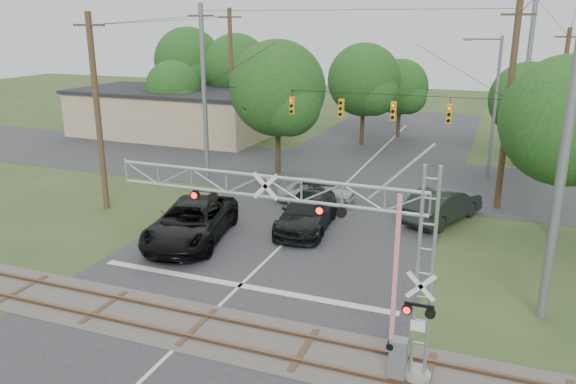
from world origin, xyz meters
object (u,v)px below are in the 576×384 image
at_px(crossing_gantry, 322,239).
at_px(traffic_signal_span, 356,102).
at_px(commercial_building, 172,113).
at_px(streetlight, 493,101).
at_px(sedan_silver, 316,190).
at_px(car_dark, 307,213).
at_px(pickup_black, 191,222).

height_order(crossing_gantry, traffic_signal_span, traffic_signal_span).
xyz_separation_m(commercial_building, streetlight, (28.31, -5.21, 3.14)).
bearing_deg(crossing_gantry, sedan_silver, 108.87).
bearing_deg(crossing_gantry, car_dark, 111.13).
height_order(crossing_gantry, sedan_silver, crossing_gantry).
distance_m(crossing_gantry, sedan_silver, 16.58).
distance_m(car_dark, sedan_silver, 4.29).
relative_size(pickup_black, streetlight, 0.74).
height_order(sedan_silver, streetlight, streetlight).
distance_m(traffic_signal_span, sedan_silver, 5.93).
relative_size(crossing_gantry, sedan_silver, 2.24).
height_order(car_dark, sedan_silver, car_dark).
bearing_deg(traffic_signal_span, commercial_building, 150.03).
distance_m(crossing_gantry, car_dark, 12.42).
bearing_deg(traffic_signal_span, car_dark, -94.70).
xyz_separation_m(car_dark, streetlight, (8.19, 13.92, 4.44)).
xyz_separation_m(pickup_black, car_dark, (4.74, 3.67, -0.10)).
bearing_deg(commercial_building, sedan_silver, -36.86).
xyz_separation_m(traffic_signal_span, streetlight, (7.60, 6.74, -0.38)).
height_order(pickup_black, streetlight, streetlight).
xyz_separation_m(traffic_signal_span, car_dark, (-0.59, -7.19, -4.81)).
bearing_deg(crossing_gantry, commercial_building, 128.89).
height_order(traffic_signal_span, car_dark, traffic_signal_span).
distance_m(crossing_gantry, commercial_building, 38.98).
xyz_separation_m(crossing_gantry, traffic_signal_span, (-3.73, 18.36, 1.52)).
bearing_deg(car_dark, streetlight, 54.61).
bearing_deg(commercial_building, traffic_signal_span, -28.93).
relative_size(pickup_black, car_dark, 1.17).
relative_size(traffic_signal_span, commercial_building, 1.04).
bearing_deg(sedan_silver, streetlight, -53.78).
bearing_deg(crossing_gantry, traffic_signal_span, 101.48).
bearing_deg(car_dark, sedan_silver, 97.62).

